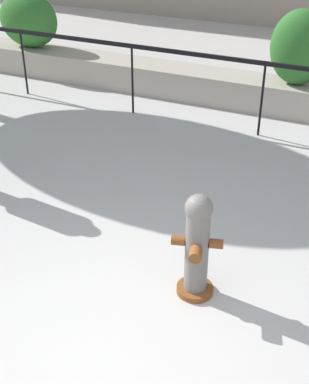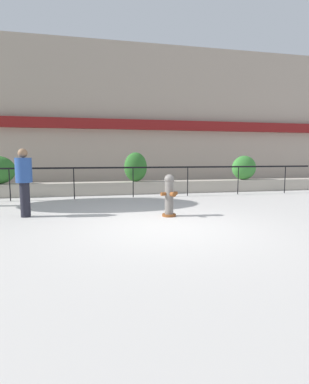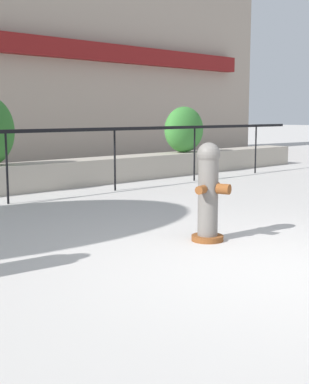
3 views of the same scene
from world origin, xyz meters
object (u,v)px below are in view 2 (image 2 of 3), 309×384
object	(u,v)px
hedge_bush_2	(244,168)
fire_hydrant	(169,195)
pedestrian	(24,178)
hedge_bush_1	(136,167)

from	to	relation	value
hedge_bush_2	fire_hydrant	world-z (taller)	hedge_bush_2
hedge_bush_2	pedestrian	xyz separation A→B (m)	(-8.33, -4.15, -0.04)
hedge_bush_2	fire_hydrant	bearing A→B (deg)	-134.34
hedge_bush_1	fire_hydrant	world-z (taller)	hedge_bush_1
hedge_bush_1	pedestrian	world-z (taller)	pedestrian
pedestrian	hedge_bush_2	bearing A→B (deg)	26.50
hedge_bush_1	hedge_bush_2	distance (m)	4.87
hedge_bush_2	pedestrian	world-z (taller)	pedestrian
fire_hydrant	pedestrian	world-z (taller)	pedestrian
fire_hydrant	pedestrian	size ratio (longest dim) A/B	0.62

